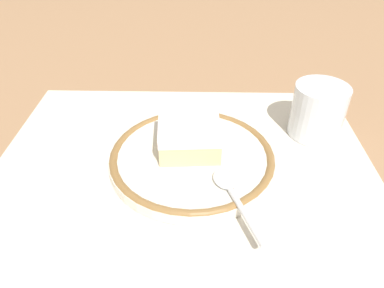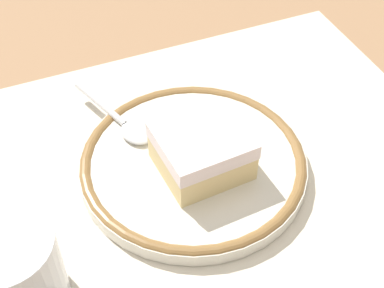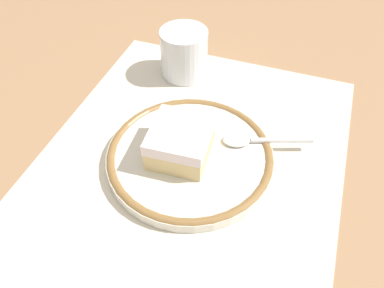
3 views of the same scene
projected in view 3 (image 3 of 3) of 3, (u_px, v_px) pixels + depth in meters
ground_plane at (187, 167)px, 0.53m from camera, size 2.40×2.40×0.00m
placemat at (187, 166)px, 0.53m from camera, size 0.53×0.41×0.00m
plate at (192, 157)px, 0.53m from camera, size 0.23×0.23×0.02m
cake_slice at (180, 142)px, 0.51m from camera, size 0.09×0.08×0.05m
spoon at (252, 140)px, 0.54m from camera, size 0.06×0.13×0.01m
cup at (184, 56)px, 0.65m from camera, size 0.08×0.08×0.08m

